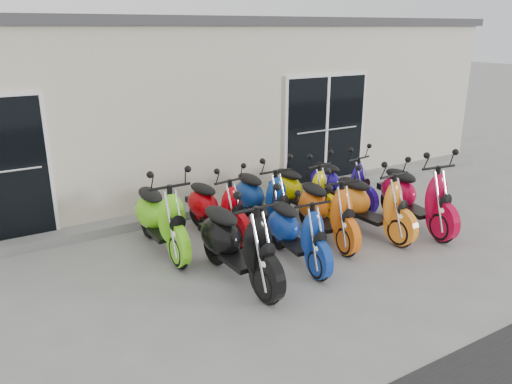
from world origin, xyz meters
TOP-DOWN VIEW (x-y plane):
  - ground at (0.00, 0.00)m, footprint 80.00×80.00m
  - building at (0.00, 5.20)m, footprint 14.00×6.00m
  - roof_cap at (0.00, 5.20)m, footprint 14.20×6.20m
  - front_step at (0.00, 2.02)m, footprint 14.00×0.40m
  - door_left at (-3.20, 2.17)m, footprint 1.07×0.08m
  - door_right at (2.60, 2.17)m, footprint 2.02×0.08m
  - scooter_front_black at (-0.96, -0.53)m, footprint 0.79×1.96m
  - scooter_front_blue at (0.01, -0.49)m, footprint 0.76×1.73m
  - scooter_front_orange_a at (0.84, -0.09)m, footprint 0.89×1.85m
  - scooter_front_orange_b at (1.62, -0.24)m, footprint 0.77×1.85m
  - scooter_front_red at (2.43, -0.42)m, footprint 0.98×2.01m
  - scooter_back_green at (-1.47, 0.86)m, footprint 0.69×1.89m
  - scooter_back_red at (-0.52, 0.95)m, footprint 0.83×1.77m
  - scooter_back_blue at (0.30, 0.91)m, footprint 0.65×1.78m
  - scooter_back_yellow at (1.15, 0.95)m, footprint 0.82×1.76m
  - scooter_back_extra at (2.00, 0.95)m, footprint 0.83×1.77m

SIDE VIEW (x-z plane):
  - ground at x=0.00m, z-range 0.00..0.00m
  - front_step at x=0.00m, z-range 0.00..0.15m
  - scooter_front_blue at x=0.01m, z-range 0.00..1.24m
  - scooter_back_yellow at x=1.15m, z-range 0.00..1.25m
  - scooter_back_red at x=-0.52m, z-range 0.00..1.26m
  - scooter_back_extra at x=2.00m, z-range 0.00..1.26m
  - scooter_front_orange_a at x=0.84m, z-range 0.00..1.31m
  - scooter_back_blue at x=0.30m, z-range 0.00..1.32m
  - scooter_front_orange_b at x=1.62m, z-range 0.00..1.34m
  - scooter_back_green at x=-1.47m, z-range 0.00..1.39m
  - scooter_front_red at x=2.43m, z-range 0.00..1.42m
  - scooter_front_black at x=-0.96m, z-range 0.00..1.43m
  - door_left at x=-3.20m, z-range 0.15..2.37m
  - door_right at x=2.60m, z-range 0.15..2.37m
  - building at x=0.00m, z-range 0.00..3.20m
  - roof_cap at x=0.00m, z-range 3.20..3.36m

